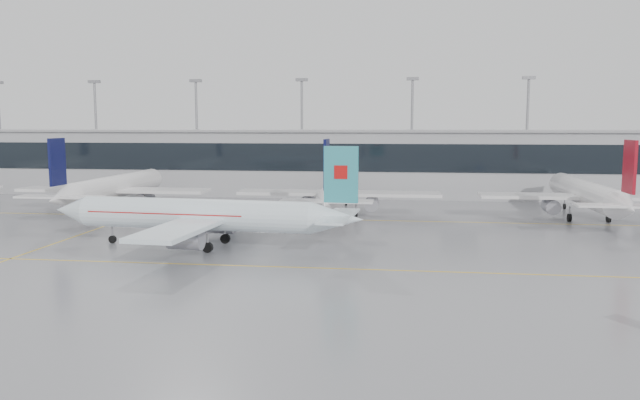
# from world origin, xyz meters

# --- Properties ---
(ground) EXTENTS (320.00, 320.00, 0.00)m
(ground) POSITION_xyz_m (0.00, 0.00, 0.00)
(ground) COLOR gray
(ground) RESTS_ON ground
(taxi_line_main) EXTENTS (120.00, 0.25, 0.01)m
(taxi_line_main) POSITION_xyz_m (0.00, 0.00, 0.01)
(taxi_line_main) COLOR gold
(taxi_line_main) RESTS_ON ground
(taxi_line_north) EXTENTS (120.00, 0.25, 0.01)m
(taxi_line_north) POSITION_xyz_m (0.00, 30.00, 0.01)
(taxi_line_north) COLOR gold
(taxi_line_north) RESTS_ON ground
(taxi_line_cross) EXTENTS (0.25, 60.00, 0.01)m
(taxi_line_cross) POSITION_xyz_m (-30.00, 15.00, 0.01)
(taxi_line_cross) COLOR gold
(taxi_line_cross) RESTS_ON ground
(terminal) EXTENTS (180.00, 15.00, 12.00)m
(terminal) POSITION_xyz_m (0.00, 62.00, 6.00)
(terminal) COLOR #99999C
(terminal) RESTS_ON ground
(terminal_glass) EXTENTS (180.00, 0.20, 5.00)m
(terminal_glass) POSITION_xyz_m (0.00, 54.45, 7.50)
(terminal_glass) COLOR black
(terminal_glass) RESTS_ON ground
(terminal_roof) EXTENTS (182.00, 16.00, 0.40)m
(terminal_roof) POSITION_xyz_m (0.00, 62.00, 12.20)
(terminal_roof) COLOR gray
(terminal_roof) RESTS_ON ground
(light_masts) EXTENTS (156.40, 1.00, 22.60)m
(light_masts) POSITION_xyz_m (0.00, 68.00, 13.34)
(light_masts) COLOR gray
(light_masts) RESTS_ON ground
(air_canada_jet) EXTENTS (36.03, 28.78, 11.25)m
(air_canada_jet) POSITION_xyz_m (-12.13, 8.23, 3.56)
(air_canada_jet) COLOR white
(air_canada_jet) RESTS_ON ground
(parked_jet_b) EXTENTS (29.64, 36.96, 11.72)m
(parked_jet_b) POSITION_xyz_m (-35.00, 33.69, 3.71)
(parked_jet_b) COLOR silver
(parked_jet_b) RESTS_ON ground
(parked_jet_c) EXTENTS (29.64, 36.96, 11.72)m
(parked_jet_c) POSITION_xyz_m (-0.00, 33.69, 3.71)
(parked_jet_c) COLOR silver
(parked_jet_c) RESTS_ON ground
(parked_jet_d) EXTENTS (29.64, 36.96, 11.72)m
(parked_jet_d) POSITION_xyz_m (35.00, 33.69, 3.71)
(parked_jet_d) COLOR silver
(parked_jet_d) RESTS_ON ground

